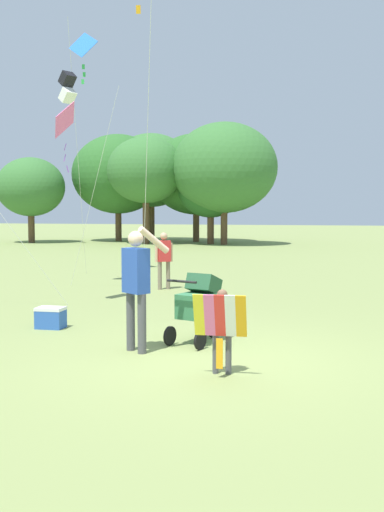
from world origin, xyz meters
TOP-DOWN VIEW (x-y plane):
  - ground_plane at (0.00, 0.00)m, footprint 120.00×120.00m
  - treeline_distant at (-7.24, 25.69)m, footprint 15.52×7.99m
  - child_with_butterfly_kite at (0.35, -0.77)m, footprint 0.62×0.34m
  - person_adult_flyer at (-0.98, 0.14)m, footprint 0.67×0.46m
  - stroller at (-0.24, 0.90)m, footprint 0.77×1.12m
  - kite_orange_delta at (-3.62, 3.74)m, footprint 2.33×1.59m
  - kite_green_novelty at (-4.70, 6.64)m, footprint 1.93×1.29m
  - kite_blue_high at (-5.38, 9.37)m, footprint 1.43×3.59m
  - person_kid_running at (-2.23, 6.50)m, footprint 0.39×0.32m
  - cooler_box at (-2.87, 1.45)m, footprint 0.45×0.33m

SIDE VIEW (x-z plane):
  - ground_plane at x=0.00m, z-range 0.00..0.00m
  - cooler_box at x=-2.87m, z-range 0.00..0.35m
  - stroller at x=-0.24m, z-range 0.09..1.12m
  - child_with_butterfly_kite at x=0.35m, z-range 0.11..1.14m
  - person_kid_running at x=-2.23m, z-range 0.12..1.51m
  - person_adult_flyer at x=-0.98m, z-range 0.13..1.89m
  - kite_orange_delta at x=-3.62m, z-range 1.51..5.64m
  - treeline_distant at x=-7.24m, z-range 0.64..7.05m
  - kite_green_novelty at x=-4.70m, z-range 2.25..7.60m
  - kite_blue_high at x=-5.38m, z-range 2.89..10.05m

